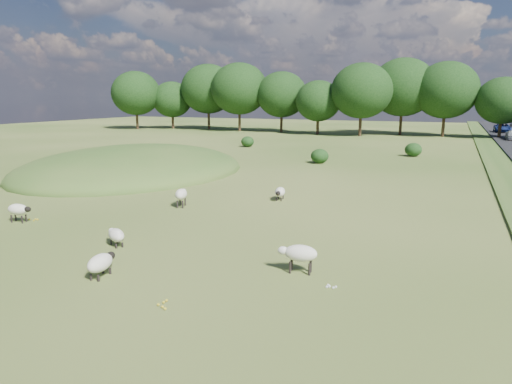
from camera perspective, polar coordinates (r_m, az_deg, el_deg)
ground at (r=38.86m, az=6.69°, el=3.19°), size 160.00×160.00×0.00m
mound at (r=37.32m, az=-15.03°, el=2.52°), size 16.00×20.00×4.00m
treeline at (r=73.27m, az=14.24°, el=12.04°), size 96.28×14.66×11.70m
shrubs at (r=46.85m, az=9.08°, el=5.37°), size 20.33×11.54×1.34m
sheep_0 at (r=15.22m, az=5.45°, el=-7.65°), size 1.37×0.73×0.96m
sheep_1 at (r=23.86m, az=-27.56°, el=-1.95°), size 1.26×0.68×0.88m
sheep_2 at (r=18.73m, az=-17.10°, el=-5.16°), size 1.22×0.96×0.69m
sheep_3 at (r=24.52m, az=-9.33°, el=-0.28°), size 0.92×1.39×0.97m
sheep_4 at (r=15.71m, az=-18.84°, el=-8.35°), size 0.71×1.36×0.76m
sheep_5 at (r=25.84m, az=3.00°, el=-0.02°), size 0.72×1.30×0.73m
car_3 at (r=84.09m, az=28.43°, el=7.08°), size 2.34×5.07×1.41m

